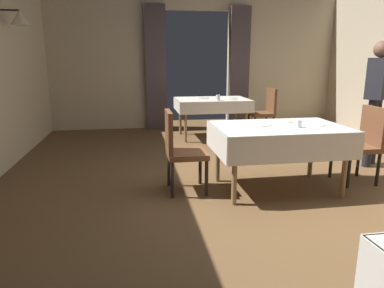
# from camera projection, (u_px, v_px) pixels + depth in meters

# --- Properties ---
(ground) EXTENTS (10.08, 10.08, 0.00)m
(ground) POSITION_uv_depth(u_px,v_px,m) (262.00, 192.00, 3.97)
(ground) COLOR brown
(wall_back) EXTENTS (6.40, 0.27, 3.00)m
(wall_back) POSITION_uv_depth(u_px,v_px,m) (197.00, 58.00, 7.63)
(wall_back) COLOR beige
(wall_back) RESTS_ON ground
(dining_table_mid) EXTENTS (1.47, 0.97, 0.75)m
(dining_table_mid) POSITION_uv_depth(u_px,v_px,m) (279.00, 134.00, 3.94)
(dining_table_mid) COLOR olive
(dining_table_mid) RESTS_ON ground
(dining_table_far) EXTENTS (1.38, 0.97, 0.75)m
(dining_table_far) POSITION_uv_depth(u_px,v_px,m) (212.00, 103.00, 6.69)
(dining_table_far) COLOR olive
(dining_table_far) RESTS_ON ground
(chair_mid_left) EXTENTS (0.44, 0.44, 0.93)m
(chair_mid_left) POSITION_uv_depth(u_px,v_px,m) (180.00, 147.00, 3.91)
(chair_mid_left) COLOR black
(chair_mid_left) RESTS_ON ground
(chair_mid_right) EXTENTS (0.44, 0.44, 0.93)m
(chair_mid_right) POSITION_uv_depth(u_px,v_px,m) (363.00, 141.00, 4.23)
(chair_mid_right) COLOR black
(chair_mid_right) RESTS_ON ground
(chair_far_right) EXTENTS (0.44, 0.44, 0.93)m
(chair_far_right) POSITION_uv_depth(u_px,v_px,m) (265.00, 110.00, 6.88)
(chair_far_right) COLOR black
(chair_far_right) RESTS_ON ground
(plate_mid_a) EXTENTS (0.18, 0.18, 0.01)m
(plate_mid_a) POSITION_uv_depth(u_px,v_px,m) (285.00, 121.00, 4.18)
(plate_mid_a) COLOR white
(plate_mid_a) RESTS_ON dining_table_mid
(plate_mid_b) EXTENTS (0.21, 0.21, 0.01)m
(plate_mid_b) POSITION_uv_depth(u_px,v_px,m) (316.00, 125.00, 3.96)
(plate_mid_b) COLOR white
(plate_mid_b) RESTS_ON dining_table_mid
(glass_mid_c) EXTENTS (0.07, 0.07, 0.08)m
(glass_mid_c) POSITION_uv_depth(u_px,v_px,m) (298.00, 124.00, 3.80)
(glass_mid_c) COLOR silver
(glass_mid_c) RESTS_ON dining_table_mid
(plate_mid_d) EXTENTS (0.20, 0.20, 0.01)m
(plate_mid_d) POSITION_uv_depth(u_px,v_px,m) (262.00, 125.00, 3.95)
(plate_mid_d) COLOR white
(plate_mid_d) RESTS_ON dining_table_mid
(plate_far_a) EXTENTS (0.21, 0.21, 0.01)m
(plate_far_a) POSITION_uv_depth(u_px,v_px,m) (232.00, 100.00, 6.48)
(plate_far_a) COLOR white
(plate_far_a) RESTS_ON dining_table_far
(plate_far_b) EXTENTS (0.23, 0.23, 0.01)m
(plate_far_b) POSITION_uv_depth(u_px,v_px,m) (203.00, 98.00, 6.74)
(plate_far_b) COLOR white
(plate_far_b) RESTS_ON dining_table_far
(plate_far_c) EXTENTS (0.19, 0.19, 0.01)m
(plate_far_c) POSITION_uv_depth(u_px,v_px,m) (233.00, 98.00, 6.75)
(plate_far_c) COLOR white
(plate_far_c) RESTS_ON dining_table_far
(glass_far_d) EXTENTS (0.07, 0.07, 0.11)m
(glass_far_d) POSITION_uv_depth(u_px,v_px,m) (218.00, 98.00, 6.35)
(glass_far_d) COLOR silver
(glass_far_d) RESTS_ON dining_table_far
(person_waiter_by_doorway) EXTENTS (0.42, 0.39, 1.72)m
(person_waiter_by_doorway) POSITION_uv_depth(u_px,v_px,m) (377.00, 94.00, 4.78)
(person_waiter_by_doorway) COLOR black
(person_waiter_by_doorway) RESTS_ON ground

